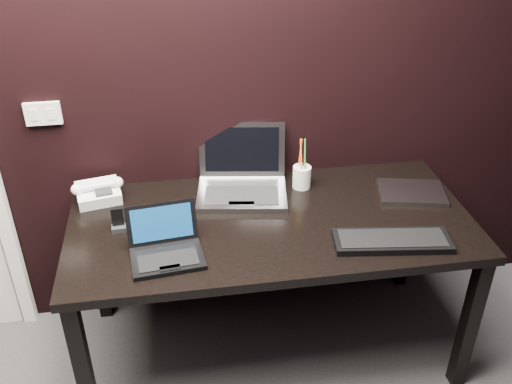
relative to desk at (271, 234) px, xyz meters
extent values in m
plane|color=black|center=(-0.30, 0.40, 0.64)|extent=(4.00, 0.00, 4.00)
cube|color=silver|center=(-0.92, 0.39, 0.46)|extent=(0.15, 0.02, 0.10)
cube|color=silver|center=(-0.95, 0.38, 0.46)|extent=(0.03, 0.01, 0.05)
cube|color=silver|center=(-0.88, 0.38, 0.46)|extent=(0.03, 0.01, 0.05)
cube|color=black|center=(0.00, 0.00, 0.06)|extent=(1.70, 0.80, 0.04)
cube|color=black|center=(-0.80, -0.35, -0.31)|extent=(0.06, 0.06, 0.70)
cube|color=black|center=(0.80, -0.35, -0.31)|extent=(0.06, 0.06, 0.70)
cube|color=black|center=(-0.80, 0.35, -0.31)|extent=(0.06, 0.06, 0.70)
cube|color=black|center=(0.80, 0.35, -0.31)|extent=(0.06, 0.06, 0.70)
cube|color=black|center=(-0.44, -0.21, 0.09)|extent=(0.29, 0.22, 0.02)
cube|color=black|center=(-0.44, -0.24, 0.10)|extent=(0.23, 0.13, 0.00)
cube|color=black|center=(-0.43, -0.29, 0.10)|extent=(0.08, 0.04, 0.00)
cube|color=black|center=(-0.45, -0.10, 0.17)|extent=(0.28, 0.09, 0.16)
cube|color=navy|center=(-0.45, -0.10, 0.18)|extent=(0.24, 0.07, 0.13)
cube|color=#999A9E|center=(-0.10, 0.20, 0.09)|extent=(0.43, 0.34, 0.03)
cube|color=black|center=(-0.10, 0.16, 0.11)|extent=(0.34, 0.20, 0.00)
cube|color=gray|center=(-0.11, 0.09, 0.11)|extent=(0.12, 0.06, 0.00)
cube|color=gray|center=(-0.07, 0.37, 0.23)|extent=(0.40, 0.13, 0.25)
cube|color=black|center=(-0.07, 0.37, 0.23)|extent=(0.35, 0.11, 0.20)
cube|color=black|center=(0.44, -0.24, 0.09)|extent=(0.48, 0.21, 0.03)
cube|color=black|center=(0.44, -0.24, 0.11)|extent=(0.43, 0.18, 0.00)
cube|color=#9A9AA0|center=(0.66, 0.10, 0.09)|extent=(0.33, 0.27, 0.02)
cube|color=silver|center=(-0.73, 0.27, 0.11)|extent=(0.21, 0.20, 0.08)
cylinder|color=silver|center=(-0.73, 0.26, 0.15)|extent=(0.18, 0.07, 0.04)
sphere|color=white|center=(-0.81, 0.25, 0.15)|extent=(0.06, 0.06, 0.05)
sphere|color=silver|center=(-0.64, 0.28, 0.15)|extent=(0.06, 0.06, 0.05)
cube|color=black|center=(-0.70, 0.23, 0.14)|extent=(0.08, 0.06, 0.01)
cube|color=black|center=(-0.63, 0.03, 0.13)|extent=(0.05, 0.03, 0.10)
cube|color=black|center=(-0.63, 0.02, 0.09)|extent=(0.06, 0.05, 0.02)
cylinder|color=silver|center=(0.19, 0.24, 0.13)|extent=(0.11, 0.11, 0.10)
cylinder|color=#CF4913|center=(0.18, 0.25, 0.24)|extent=(0.01, 0.03, 0.16)
cylinder|color=#25892C|center=(0.19, 0.23, 0.24)|extent=(0.01, 0.03, 0.16)
cylinder|color=black|center=(0.19, 0.25, 0.24)|extent=(0.01, 0.02, 0.16)
cylinder|color=#E95916|center=(0.18, 0.24, 0.24)|extent=(0.01, 0.04, 0.16)
camera|label=1|loc=(-0.38, -1.96, 1.43)|focal=40.00mm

